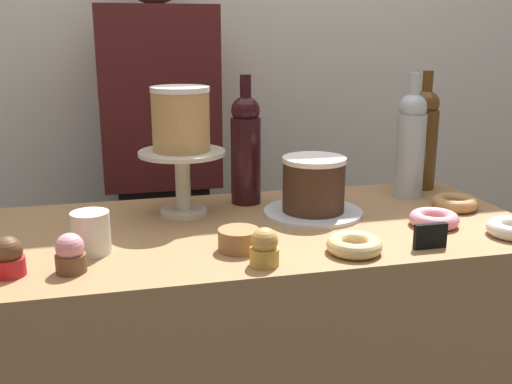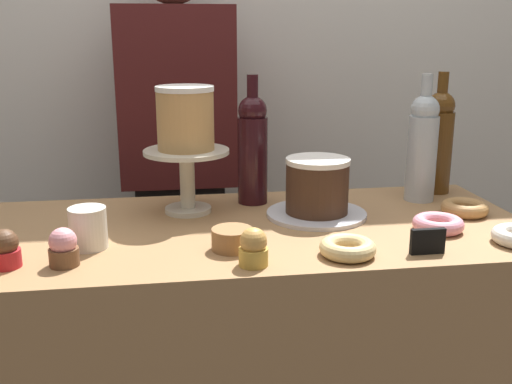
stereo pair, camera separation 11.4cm
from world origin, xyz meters
name	(u,v)px [view 2 (the right image)]	position (x,y,z in m)	size (l,w,h in m)	color
back_wall	(219,38)	(0.00, 0.86, 1.30)	(6.00, 0.05, 2.60)	silver
cake_stand_pedestal	(187,170)	(-0.15, 0.13, 1.00)	(0.21, 0.21, 0.16)	beige
white_layer_cake	(185,118)	(-0.15, 0.13, 1.13)	(0.14, 0.14, 0.15)	tan
silver_serving_platter	(316,214)	(0.15, 0.05, 0.90)	(0.24, 0.24, 0.01)	silver
chocolate_round_cake	(317,185)	(0.15, 0.05, 0.97)	(0.15, 0.15, 0.13)	#3D2619
wine_bottle_amber	(438,140)	(0.53, 0.22, 1.04)	(0.08, 0.08, 0.33)	#5B3814
wine_bottle_dark_red	(253,147)	(0.02, 0.19, 1.04)	(0.08, 0.08, 0.33)	black
wine_bottle_clear	(422,146)	(0.45, 0.15, 1.04)	(0.08, 0.08, 0.33)	#B2BCC1
cupcake_strawberry	(63,248)	(-0.39, -0.18, 0.93)	(0.06, 0.06, 0.07)	brown
cupcake_caramel	(253,248)	(-0.04, -0.23, 0.93)	(0.06, 0.06, 0.07)	gold
cupcake_chocolate	(5,249)	(-0.50, -0.17, 0.93)	(0.06, 0.06, 0.07)	red
donut_maple	(465,208)	(0.51, 0.01, 0.91)	(0.11, 0.11, 0.03)	#B27F47
donut_pink	(438,224)	(0.39, -0.09, 0.91)	(0.11, 0.11, 0.03)	pink
donut_glazed	(348,248)	(0.15, -0.21, 0.91)	(0.11, 0.11, 0.03)	#E0C17F
cookie_stack	(232,239)	(-0.07, -0.14, 0.92)	(0.08, 0.08, 0.04)	olive
price_sign_chalkboard	(428,241)	(0.31, -0.22, 0.92)	(0.07, 0.01, 0.05)	black
coffee_cup_ceramic	(88,228)	(-0.36, -0.09, 0.94)	(0.08, 0.08, 0.08)	silver
barista_figure	(180,184)	(-0.16, 0.64, 0.84)	(0.36, 0.22, 1.60)	black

